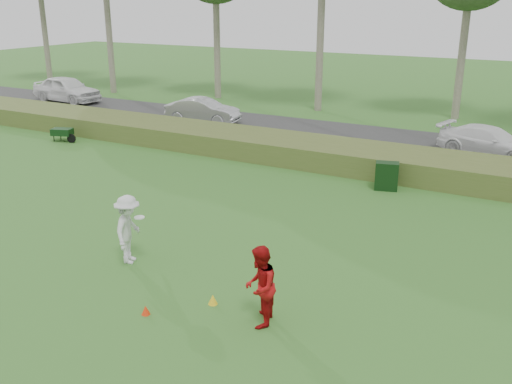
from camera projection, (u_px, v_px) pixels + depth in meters
The scene contains 12 objects.
ground at pixel (177, 290), 13.82m from camera, with size 120.00×120.00×0.00m, color #2B6521.
reed_strip at pixel (349, 157), 23.63m from camera, with size 80.00×3.00×0.90m, color #475A24.
park_road at pixel (383, 141), 27.91m from camera, with size 80.00×6.00×0.06m, color #2D2D2D.
player_white at pixel (128, 229), 14.98m from camera, with size 1.07×1.37×1.86m.
player_red at pixel (260, 287), 12.08m from camera, with size 0.88×0.69×1.81m, color #A80E0F.
cone_orange at pixel (146, 310), 12.71m from camera, with size 0.20×0.20×0.22m, color #F4320C.
cone_yellow at pixel (213, 299), 13.13m from camera, with size 0.22×0.22×0.24m, color yellow.
utility_cabinet at pixel (387, 176), 20.84m from camera, with size 0.83×0.52×1.03m, color black.
wheelbarrow at pixel (63, 132), 27.80m from camera, with size 1.36×0.87×0.64m.
car_left at pixel (67, 89), 37.89m from camera, with size 2.00×4.98×1.70m, color white.
car_mid at pixel (203, 111), 31.62m from camera, with size 1.44×4.13×1.36m, color silver.
car_right at pixel (490, 142), 24.97m from camera, with size 1.81×4.45×1.29m, color white.
Camera 1 is at (7.60, -9.86, 6.73)m, focal length 40.00 mm.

